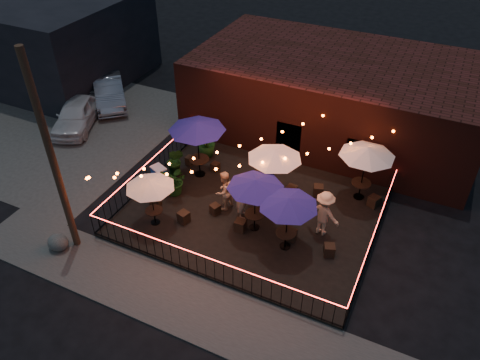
# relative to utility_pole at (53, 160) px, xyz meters

# --- Properties ---
(ground) EXTENTS (110.00, 110.00, 0.00)m
(ground) POSITION_rel_utility_pole_xyz_m (5.40, 2.60, -4.00)
(ground) COLOR black
(ground) RESTS_ON ground
(patio) EXTENTS (10.00, 8.00, 0.15)m
(patio) POSITION_rel_utility_pole_xyz_m (5.40, 4.60, -3.92)
(patio) COLOR black
(patio) RESTS_ON ground
(sidewalk) EXTENTS (18.00, 2.50, 0.05)m
(sidewalk) POSITION_rel_utility_pole_xyz_m (5.40, -0.65, -3.98)
(sidewalk) COLOR #403E3B
(sidewalk) RESTS_ON ground
(parking_lot) EXTENTS (11.00, 12.00, 0.02)m
(parking_lot) POSITION_rel_utility_pole_xyz_m (-6.60, 6.60, -3.99)
(parking_lot) COLOR #403E3B
(parking_lot) RESTS_ON ground
(brick_building) EXTENTS (14.00, 8.00, 4.00)m
(brick_building) POSITION_rel_utility_pole_xyz_m (6.40, 12.59, -2.00)
(brick_building) COLOR #37150F
(brick_building) RESTS_ON ground
(background_building) EXTENTS (12.00, 9.00, 5.00)m
(background_building) POSITION_rel_utility_pole_xyz_m (-12.60, 11.60, -1.50)
(background_building) COLOR black
(background_building) RESTS_ON ground
(utility_pole) EXTENTS (0.26, 0.26, 8.00)m
(utility_pole) POSITION_rel_utility_pole_xyz_m (0.00, 0.00, 0.00)
(utility_pole) COLOR #3A2818
(utility_pole) RESTS_ON ground
(fence_front) EXTENTS (10.00, 0.04, 1.04)m
(fence_front) POSITION_rel_utility_pole_xyz_m (5.40, 0.60, -3.34)
(fence_front) COLOR black
(fence_front) RESTS_ON patio
(fence_left) EXTENTS (0.04, 8.00, 1.04)m
(fence_left) POSITION_rel_utility_pole_xyz_m (0.40, 4.60, -3.34)
(fence_left) COLOR black
(fence_left) RESTS_ON patio
(fence_right) EXTENTS (0.04, 8.00, 1.04)m
(fence_right) POSITION_rel_utility_pole_xyz_m (10.40, 4.60, -3.34)
(fence_right) COLOR black
(fence_right) RESTS_ON patio
(festoon_lights) EXTENTS (10.02, 8.72, 1.32)m
(festoon_lights) POSITION_rel_utility_pole_xyz_m (4.39, 4.30, -1.48)
(festoon_lights) COLOR #FF550F
(festoon_lights) RESTS_ON ground
(cafe_table_0) EXTENTS (2.31, 2.31, 2.14)m
(cafe_table_0) POSITION_rel_utility_pole_xyz_m (2.16, 2.23, -1.90)
(cafe_table_0) COLOR black
(cafe_table_0) RESTS_ON patio
(cafe_table_1) EXTENTS (3.19, 3.19, 2.78)m
(cafe_table_1) POSITION_rel_utility_pole_xyz_m (2.17, 5.87, -1.31)
(cafe_table_1) COLOR black
(cafe_table_1) RESTS_ON patio
(cafe_table_2) EXTENTS (2.69, 2.69, 2.41)m
(cafe_table_2) POSITION_rel_utility_pole_xyz_m (5.91, 3.68, -1.65)
(cafe_table_2) COLOR black
(cafe_table_2) RESTS_ON patio
(cafe_table_3) EXTENTS (2.39, 2.39, 2.49)m
(cafe_table_3) POSITION_rel_utility_pole_xyz_m (5.87, 5.66, -1.57)
(cafe_table_3) COLOR black
(cafe_table_3) RESTS_ON patio
(cafe_table_4) EXTENTS (2.23, 2.23, 2.40)m
(cafe_table_4) POSITION_rel_utility_pole_xyz_m (7.40, 3.23, -1.66)
(cafe_table_4) COLOR black
(cafe_table_4) RESTS_ON patio
(cafe_table_5) EXTENTS (3.01, 3.01, 2.54)m
(cafe_table_5) POSITION_rel_utility_pole_xyz_m (9.20, 7.40, -1.53)
(cafe_table_5) COLOR black
(cafe_table_5) RESTS_ON patio
(bistro_chair_0) EXTENTS (0.50, 0.50, 0.49)m
(bistro_chair_0) POSITION_rel_utility_pole_xyz_m (1.61, 3.11, -3.61)
(bistro_chair_0) COLOR black
(bistro_chair_0) RESTS_ON patio
(bistro_chair_1) EXTENTS (0.50, 0.50, 0.48)m
(bistro_chair_1) POSITION_rel_utility_pole_xyz_m (3.18, 2.78, -3.61)
(bistro_chair_1) COLOR black
(bistro_chair_1) RESTS_ON patio
(bistro_chair_2) EXTENTS (0.37, 0.37, 0.42)m
(bistro_chair_2) POSITION_rel_utility_pole_xyz_m (1.36, 6.37, -3.64)
(bistro_chair_2) COLOR black
(bistro_chair_2) RESTS_ON patio
(bistro_chair_3) EXTENTS (0.40, 0.40, 0.40)m
(bistro_chair_3) POSITION_rel_utility_pole_xyz_m (2.67, 6.46, -3.65)
(bistro_chair_3) COLOR black
(bistro_chair_3) RESTS_ON patio
(bistro_chair_4) EXTENTS (0.47, 0.47, 0.42)m
(bistro_chair_4) POSITION_rel_utility_pole_xyz_m (4.08, 3.79, -3.64)
(bistro_chair_4) COLOR black
(bistro_chair_4) RESTS_ON patio
(bistro_chair_5) EXTENTS (0.42, 0.42, 0.48)m
(bistro_chair_5) POSITION_rel_utility_pole_xyz_m (5.46, 3.32, -3.61)
(bistro_chair_5) COLOR black
(bistro_chair_5) RESTS_ON patio
(bistro_chair_6) EXTENTS (0.53, 0.53, 0.47)m
(bistro_chair_6) POSITION_rel_utility_pole_xyz_m (4.84, 6.71, -3.61)
(bistro_chair_6) COLOR black
(bistro_chair_6) RESTS_ON patio
(bistro_chair_7) EXTENTS (0.47, 0.47, 0.50)m
(bistro_chair_7) POSITION_rel_utility_pole_xyz_m (6.53, 6.22, -3.60)
(bistro_chair_7) COLOR black
(bistro_chair_7) RESTS_ON patio
(bistro_chair_8) EXTENTS (0.38, 0.38, 0.43)m
(bistro_chair_8) POSITION_rel_utility_pole_xyz_m (7.48, 3.73, -3.64)
(bistro_chair_8) COLOR black
(bistro_chair_8) RESTS_ON patio
(bistro_chair_9) EXTENTS (0.51, 0.51, 0.47)m
(bistro_chair_9) POSITION_rel_utility_pole_xyz_m (9.03, 3.54, -3.62)
(bistro_chair_9) COLOR black
(bistro_chair_9) RESTS_ON patio
(bistro_chair_10) EXTENTS (0.52, 0.52, 0.49)m
(bistro_chair_10) POSITION_rel_utility_pole_xyz_m (7.55, 6.77, -3.61)
(bistro_chair_10) COLOR black
(bistro_chair_10) RESTS_ON patio
(bistro_chair_11) EXTENTS (0.53, 0.53, 0.48)m
(bistro_chair_11) POSITION_rel_utility_pole_xyz_m (9.89, 7.09, -3.61)
(bistro_chair_11) COLOR black
(bistro_chair_11) RESTS_ON patio
(patron_a) EXTENTS (0.72, 0.84, 1.94)m
(patron_a) POSITION_rel_utility_pole_xyz_m (5.15, 4.11, -2.88)
(patron_a) COLOR #D8AA8A
(patron_a) RESTS_ON patio
(patron_b) EXTENTS (0.90, 1.03, 1.80)m
(patron_b) POSITION_rel_utility_pole_xyz_m (4.26, 4.27, -2.95)
(patron_b) COLOR tan
(patron_b) RESTS_ON patio
(patron_c) EXTENTS (1.39, 0.97, 1.97)m
(patron_c) POSITION_rel_utility_pole_xyz_m (8.41, 4.58, -2.86)
(patron_c) COLOR tan
(patron_c) RESTS_ON patio
(potted_shrub_a) EXTENTS (1.44, 1.32, 1.36)m
(potted_shrub_a) POSITION_rel_utility_pole_xyz_m (1.92, 4.20, -3.17)
(potted_shrub_a) COLOR #163A11
(potted_shrub_a) RESTS_ON patio
(potted_shrub_b) EXTENTS (0.87, 0.73, 1.48)m
(potted_shrub_b) POSITION_rel_utility_pole_xyz_m (1.19, 5.41, -3.11)
(potted_shrub_b) COLOR #0E370C
(potted_shrub_b) RESTS_ON patio
(potted_shrub_c) EXTENTS (0.87, 0.87, 1.52)m
(potted_shrub_c) POSITION_rel_utility_pole_xyz_m (1.70, 7.40, -3.09)
(potted_shrub_c) COLOR #0E3A10
(potted_shrub_c) RESTS_ON patio
(cooler) EXTENTS (0.81, 0.71, 0.89)m
(cooler) POSITION_rel_utility_pole_xyz_m (0.90, 4.48, -3.40)
(cooler) COLOR blue
(cooler) RESTS_ON patio
(boulder) EXTENTS (1.05, 0.96, 0.67)m
(boulder) POSITION_rel_utility_pole_xyz_m (-0.44, -0.49, -3.66)
(boulder) COLOR #3F3F3A
(boulder) RESTS_ON ground
(car_white) EXTENTS (3.32, 4.68, 1.48)m
(car_white) POSITION_rel_utility_pole_xyz_m (-6.00, 7.05, -3.26)
(car_white) COLOR silver
(car_white) RESTS_ON ground
(car_silver) EXTENTS (4.24, 4.45, 1.50)m
(car_silver) POSITION_rel_utility_pole_xyz_m (-6.09, 9.91, -3.25)
(car_silver) COLOR #9D9EA4
(car_silver) RESTS_ON ground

